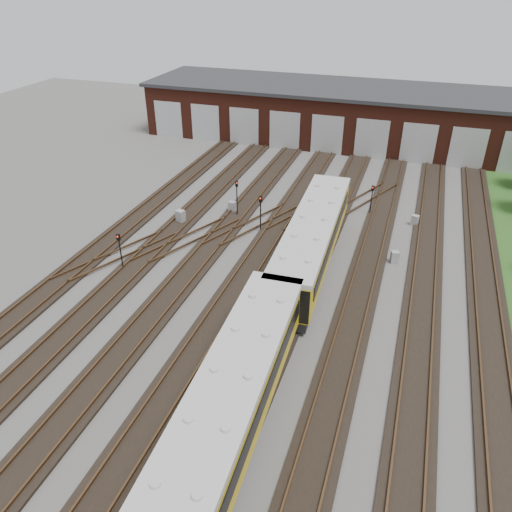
% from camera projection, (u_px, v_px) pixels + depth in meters
% --- Properties ---
extents(ground, '(120.00, 120.00, 0.00)m').
position_uv_depth(ground, '(241.00, 339.00, 29.47)').
color(ground, '#454240').
rests_on(ground, ground).
extents(track_network, '(30.40, 70.00, 0.33)m').
position_uv_depth(track_network, '(241.00, 331.00, 29.94)').
color(track_network, black).
rests_on(track_network, ground).
extents(maintenance_shed, '(51.00, 12.50, 6.35)m').
position_uv_depth(maintenance_shed, '(354.00, 114.00, 60.37)').
color(maintenance_shed, '#4D1D13').
rests_on(maintenance_shed, ground).
extents(metro_train, '(3.62, 48.71, 3.43)m').
position_uv_depth(metro_train, '(232.00, 401.00, 22.61)').
color(metro_train, black).
rests_on(metro_train, ground).
extents(signal_mast_0, '(0.26, 0.24, 2.92)m').
position_uv_depth(signal_mast_0, '(120.00, 247.00, 35.14)').
color(signal_mast_0, black).
rests_on(signal_mast_0, ground).
extents(signal_mast_1, '(0.27, 0.25, 3.14)m').
position_uv_depth(signal_mast_1, '(261.00, 209.00, 40.21)').
color(signal_mast_1, black).
rests_on(signal_mast_1, ground).
extents(signal_mast_2, '(0.29, 0.28, 3.29)m').
position_uv_depth(signal_mast_2, '(237.00, 194.00, 42.56)').
color(signal_mast_2, black).
rests_on(signal_mast_2, ground).
extents(signal_mast_3, '(0.25, 0.23, 2.70)m').
position_uv_depth(signal_mast_3, '(372.00, 196.00, 43.07)').
color(signal_mast_3, black).
rests_on(signal_mast_3, ground).
extents(relay_cabinet_1, '(0.82, 0.75, 1.14)m').
position_uv_depth(relay_cabinet_1, '(181.00, 217.00, 42.26)').
color(relay_cabinet_1, '#95979A').
rests_on(relay_cabinet_1, ground).
extents(relay_cabinet_2, '(0.71, 0.64, 1.02)m').
position_uv_depth(relay_cabinet_2, '(232.00, 207.00, 44.05)').
color(relay_cabinet_2, '#95979A').
rests_on(relay_cabinet_2, ground).
extents(relay_cabinet_3, '(0.68, 0.62, 0.93)m').
position_uv_depth(relay_cabinet_3, '(395.00, 257.00, 36.72)').
color(relay_cabinet_3, '#95979A').
rests_on(relay_cabinet_3, ground).
extents(relay_cabinet_4, '(0.66, 0.60, 0.90)m').
position_uv_depth(relay_cabinet_4, '(415.00, 220.00, 41.93)').
color(relay_cabinet_4, '#95979A').
rests_on(relay_cabinet_4, ground).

